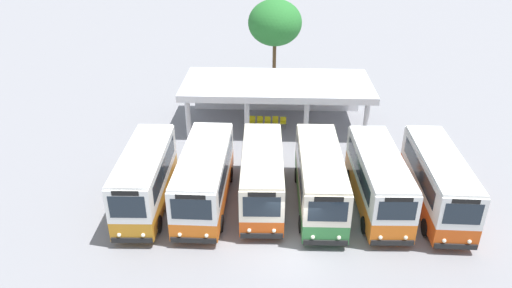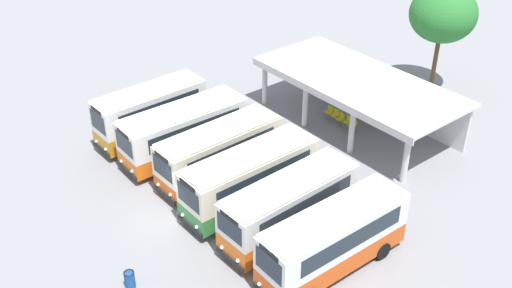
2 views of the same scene
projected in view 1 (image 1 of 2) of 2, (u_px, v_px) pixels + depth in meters
name	position (u px, v px, depth m)	size (l,w,h in m)	color
ground_plane	(292.00, 247.00, 23.18)	(180.00, 180.00, 0.00)	gray
city_bus_nearest_orange	(145.00, 177.00, 25.37)	(2.36, 7.32, 3.42)	black
city_bus_second_in_row	(204.00, 176.00, 25.68)	(2.57, 7.95, 3.24)	black
city_bus_middle_cream	(262.00, 175.00, 25.89)	(2.44, 7.66, 3.14)	black
city_bus_fourth_amber	(320.00, 178.00, 25.54)	(2.43, 7.93, 3.22)	black
city_bus_fifth_blue	(378.00, 179.00, 25.43)	(2.46, 7.73, 3.21)	black
city_bus_far_end_green	(437.00, 180.00, 25.22)	(2.35, 7.84, 3.30)	black
terminal_canopy	(277.00, 88.00, 35.25)	(13.69, 6.25, 3.40)	silver
waiting_chair_end_by_column	(252.00, 121.00, 35.21)	(0.45, 0.45, 0.86)	slate
waiting_chair_second_from_end	(260.00, 121.00, 35.19)	(0.45, 0.45, 0.86)	slate
waiting_chair_middle_seat	(268.00, 121.00, 35.11)	(0.45, 0.45, 0.86)	slate
waiting_chair_fourth_seat	(275.00, 121.00, 35.16)	(0.45, 0.45, 0.86)	slate
waiting_chair_fifth_seat	(283.00, 122.00, 35.06)	(0.45, 0.45, 0.86)	slate
roadside_tree_behind_canopy	(275.00, 23.00, 40.82)	(4.67, 4.67, 7.72)	brown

